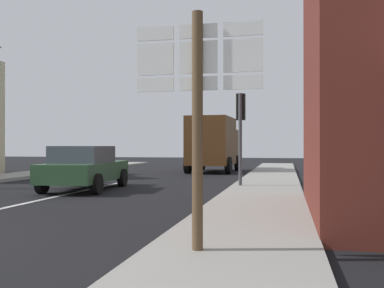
# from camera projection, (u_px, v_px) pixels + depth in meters

# --- Properties ---
(ground_plane) EXTENTS (80.00, 80.00, 0.00)m
(ground_plane) POSITION_uv_depth(u_px,v_px,m) (98.00, 188.00, 15.42)
(ground_plane) COLOR black
(sidewalk_right) EXTENTS (2.30, 44.00, 0.14)m
(sidewalk_right) POSITION_uv_depth(u_px,v_px,m) (262.00, 196.00, 12.23)
(sidewalk_right) COLOR gray
(sidewalk_right) RESTS_ON ground
(lane_centre_stripe) EXTENTS (0.16, 12.00, 0.01)m
(lane_centre_stripe) POSITION_uv_depth(u_px,v_px,m) (34.00, 201.00, 11.51)
(lane_centre_stripe) COLOR silver
(lane_centre_stripe) RESTS_ON ground
(sedan_far) EXTENTS (2.23, 4.33, 1.47)m
(sedan_far) POSITION_uv_depth(u_px,v_px,m) (85.00, 167.00, 14.59)
(sedan_far) COLOR #2D5133
(sedan_far) RESTS_ON ground
(delivery_truck) EXTENTS (2.62, 5.07, 3.05)m
(delivery_truck) POSITION_uv_depth(u_px,v_px,m) (213.00, 143.00, 24.50)
(delivery_truck) COLOR #4C2D14
(delivery_truck) RESTS_ON ground
(route_sign_post) EXTENTS (1.66, 0.14, 3.20)m
(route_sign_post) POSITION_uv_depth(u_px,v_px,m) (198.00, 105.00, 5.61)
(route_sign_post) COLOR brown
(route_sign_post) RESTS_ON ground
(traffic_light_near_right) EXTENTS (0.30, 0.49, 3.26)m
(traffic_light_near_right) POSITION_uv_depth(u_px,v_px,m) (241.00, 118.00, 14.89)
(traffic_light_near_right) COLOR #47474C
(traffic_light_near_right) RESTS_ON ground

